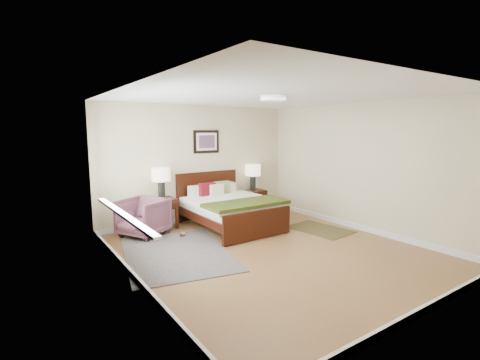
# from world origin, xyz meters

# --- Properties ---
(floor) EXTENTS (5.00, 5.00, 0.00)m
(floor) POSITION_xyz_m (0.00, 0.00, 0.00)
(floor) COLOR olive
(floor) RESTS_ON ground
(back_wall) EXTENTS (4.50, 0.04, 2.50)m
(back_wall) POSITION_xyz_m (0.00, 2.50, 1.25)
(back_wall) COLOR beige
(back_wall) RESTS_ON ground
(front_wall) EXTENTS (4.50, 0.04, 2.50)m
(front_wall) POSITION_xyz_m (0.00, -2.50, 1.25)
(front_wall) COLOR beige
(front_wall) RESTS_ON ground
(left_wall) EXTENTS (0.04, 5.00, 2.50)m
(left_wall) POSITION_xyz_m (-2.25, 0.00, 1.25)
(left_wall) COLOR beige
(left_wall) RESTS_ON ground
(right_wall) EXTENTS (0.04, 5.00, 2.50)m
(right_wall) POSITION_xyz_m (2.25, 0.00, 1.25)
(right_wall) COLOR beige
(right_wall) RESTS_ON ground
(ceiling) EXTENTS (4.50, 5.00, 0.02)m
(ceiling) POSITION_xyz_m (0.00, 0.00, 2.50)
(ceiling) COLOR white
(ceiling) RESTS_ON back_wall
(window) EXTENTS (0.11, 2.72, 1.32)m
(window) POSITION_xyz_m (-2.20, 0.70, 1.38)
(window) COLOR silver
(window) RESTS_ON left_wall
(door) EXTENTS (0.06, 1.00, 2.18)m
(door) POSITION_xyz_m (-2.23, -1.75, 1.07)
(door) COLOR silver
(door) RESTS_ON ground
(ceil_fixture) EXTENTS (0.44, 0.44, 0.08)m
(ceil_fixture) POSITION_xyz_m (0.00, 0.00, 2.47)
(ceil_fixture) COLOR white
(ceil_fixture) RESTS_ON ceiling
(bed) EXTENTS (1.61, 1.93, 1.04)m
(bed) POSITION_xyz_m (0.17, 1.55, 0.48)
(bed) COLOR #321307
(bed) RESTS_ON ground
(wall_art) EXTENTS (0.62, 0.05, 0.50)m
(wall_art) POSITION_xyz_m (0.17, 2.47, 1.72)
(wall_art) COLOR black
(wall_art) RESTS_ON back_wall
(nightstand_left) EXTENTS (0.51, 0.46, 0.61)m
(nightstand_left) POSITION_xyz_m (-0.98, 2.25, 0.49)
(nightstand_left) COLOR #321307
(nightstand_left) RESTS_ON ground
(nightstand_right) EXTENTS (0.56, 0.42, 0.56)m
(nightstand_right) POSITION_xyz_m (1.29, 2.26, 0.35)
(nightstand_right) COLOR #321307
(nightstand_right) RESTS_ON ground
(lamp_left) EXTENTS (0.36, 0.36, 0.61)m
(lamp_left) POSITION_xyz_m (-0.98, 2.27, 1.05)
(lamp_left) COLOR black
(lamp_left) RESTS_ON nightstand_left
(lamp_right) EXTENTS (0.36, 0.36, 0.61)m
(lamp_right) POSITION_xyz_m (1.29, 2.27, 0.99)
(lamp_right) COLOR black
(lamp_right) RESTS_ON nightstand_right
(armchair) EXTENTS (1.05, 1.04, 0.71)m
(armchair) POSITION_xyz_m (-1.46, 2.00, 0.35)
(armchair) COLOR brown
(armchair) RESTS_ON ground
(rug_persian) EXTENTS (2.01, 2.51, 0.01)m
(rug_persian) POSITION_xyz_m (-1.35, 0.74, 0.01)
(rug_persian) COLOR #0B1738
(rug_persian) RESTS_ON ground
(rug_navy) EXTENTS (0.93, 1.28, 0.01)m
(rug_navy) POSITION_xyz_m (1.58, 0.41, 0.01)
(rug_navy) COLOR black
(rug_navy) RESTS_ON ground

